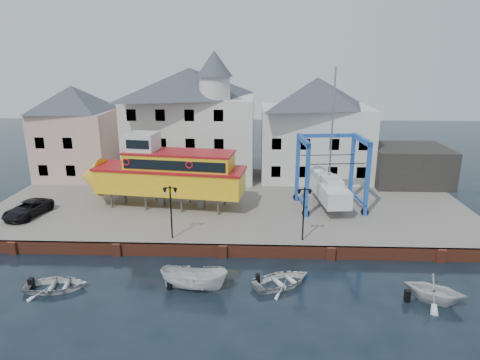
{
  "coord_description": "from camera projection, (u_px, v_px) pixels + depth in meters",
  "views": [
    {
      "loc": [
        2.45,
        -28.93,
        14.63
      ],
      "look_at": [
        1.0,
        7.0,
        4.0
      ],
      "focal_mm": 32.0,
      "sensor_mm": 36.0,
      "label": 1
    }
  ],
  "objects": [
    {
      "name": "quay_wall",
      "position": [
        223.0,
        251.0,
        31.93
      ],
      "size": [
        44.0,
        0.47,
        1.0
      ],
      "color": "brown",
      "rests_on": "ground"
    },
    {
      "name": "building_white_right",
      "position": [
        315.0,
        128.0,
        47.95
      ],
      "size": [
        12.0,
        8.0,
        11.2
      ],
      "color": "silver",
      "rests_on": "hardstanding"
    },
    {
      "name": "tour_boat",
      "position": [
        160.0,
        172.0,
        39.08
      ],
      "size": [
        16.04,
        5.84,
        6.83
      ],
      "rotation": [
        0.0,
        0.0,
        -0.14
      ],
      "color": "#59595E",
      "rests_on": "hardstanding"
    },
    {
      "name": "van",
      "position": [
        28.0,
        209.0,
        37.24
      ],
      "size": [
        3.1,
        5.09,
        1.32
      ],
      "primitive_type": "imported",
      "rotation": [
        0.0,
        0.0,
        -0.2
      ],
      "color": "black",
      "rests_on": "hardstanding"
    },
    {
      "name": "shed_dark",
      "position": [
        408.0,
        165.0,
        46.67
      ],
      "size": [
        8.0,
        7.0,
        4.0
      ],
      "primitive_type": "cube",
      "color": "#262523",
      "rests_on": "hardstanding"
    },
    {
      "name": "motorboat_a",
      "position": [
        194.0,
        289.0,
        27.65
      ],
      "size": [
        4.64,
        2.25,
        1.72
      ],
      "primitive_type": "imported",
      "rotation": [
        0.0,
        0.0,
        1.44
      ],
      "color": "silver",
      "rests_on": "ground"
    },
    {
      "name": "building_white_main",
      "position": [
        192.0,
        122.0,
        47.7
      ],
      "size": [
        14.0,
        8.3,
        14.0
      ],
      "color": "silver",
      "rests_on": "hardstanding"
    },
    {
      "name": "hardstanding",
      "position": [
        232.0,
        202.0,
        42.37
      ],
      "size": [
        44.0,
        22.0,
        1.0
      ],
      "primitive_type": "cube",
      "color": "#645E5A",
      "rests_on": "ground"
    },
    {
      "name": "lamp_post_right",
      "position": [
        304.0,
        201.0,
        31.7
      ],
      "size": [
        1.12,
        0.32,
        4.2
      ],
      "color": "black",
      "rests_on": "hardstanding"
    },
    {
      "name": "ground",
      "position": [
        223.0,
        258.0,
        31.97
      ],
      "size": [
        140.0,
        140.0,
        0.0
      ],
      "primitive_type": "plane",
      "color": "black",
      "rests_on": "ground"
    },
    {
      "name": "travel_lift",
      "position": [
        328.0,
        183.0,
        39.62
      ],
      "size": [
        6.32,
        8.52,
        12.62
      ],
      "rotation": [
        0.0,
        0.0,
        0.1
      ],
      "color": "#1E59AE",
      "rests_on": "hardstanding"
    },
    {
      "name": "motorboat_d",
      "position": [
        56.0,
        289.0,
        27.66
      ],
      "size": [
        4.34,
        3.38,
        0.82
      ],
      "primitive_type": "imported",
      "rotation": [
        0.0,
        0.0,
        1.71
      ],
      "color": "silver",
      "rests_on": "ground"
    },
    {
      "name": "motorboat_b",
      "position": [
        282.0,
        285.0,
        28.2
      ],
      "size": [
        5.03,
        4.59,
        0.85
      ],
      "primitive_type": "imported",
      "rotation": [
        0.0,
        0.0,
        2.09
      ],
      "color": "silver",
      "rests_on": "ground"
    },
    {
      "name": "lamp_post_left",
      "position": [
        170.0,
        199.0,
        32.09
      ],
      "size": [
        1.12,
        0.32,
        4.2
      ],
      "color": "black",
      "rests_on": "hardstanding"
    },
    {
      "name": "building_pink",
      "position": [
        76.0,
        132.0,
        48.17
      ],
      "size": [
        8.0,
        7.0,
        10.3
      ],
      "color": "#D2A38F",
      "rests_on": "hardstanding"
    },
    {
      "name": "motorboat_c",
      "position": [
        433.0,
        302.0,
        26.26
      ],
      "size": [
        4.65,
        4.43,
        1.91
      ],
      "primitive_type": "imported",
      "rotation": [
        0.0,
        0.0,
        1.11
      ],
      "color": "silver",
      "rests_on": "ground"
    }
  ]
}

